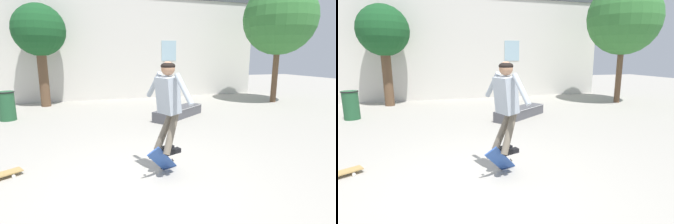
# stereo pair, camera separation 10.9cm
# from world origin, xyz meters

# --- Properties ---
(ground_plane) EXTENTS (40.00, 40.00, 0.00)m
(ground_plane) POSITION_xyz_m (0.00, 0.00, 0.00)
(ground_plane) COLOR #A39E93
(building_backdrop) EXTENTS (15.54, 0.52, 6.00)m
(building_backdrop) POSITION_xyz_m (0.02, 8.43, 2.56)
(building_backdrop) COLOR beige
(building_backdrop) RESTS_ON ground_plane
(tree_right) EXTENTS (2.82, 2.82, 4.76)m
(tree_right) POSITION_xyz_m (6.77, 5.50, 3.33)
(tree_right) COLOR brown
(tree_right) RESTS_ON ground_plane
(tree_left) EXTENTS (1.86, 1.86, 3.75)m
(tree_left) POSITION_xyz_m (-2.23, 7.30, 2.75)
(tree_left) COLOR brown
(tree_left) RESTS_ON ground_plane
(skate_ledge) EXTENTS (1.94, 1.63, 0.31)m
(skate_ledge) POSITION_xyz_m (1.99, 3.99, 0.16)
(skate_ledge) COLOR #4C4C51
(skate_ledge) RESTS_ON ground_plane
(trash_bin) EXTENTS (0.49, 0.49, 0.87)m
(trash_bin) POSITION_xyz_m (-3.02, 5.17, 0.46)
(trash_bin) COLOR #235633
(trash_bin) RESTS_ON ground_plane
(skater) EXTENTS (0.46, 1.08, 1.42)m
(skater) POSITION_xyz_m (0.43, 0.17, 1.24)
(skater) COLOR #9EA8B2
(skateboard_flipping) EXTENTS (0.64, 0.52, 0.69)m
(skateboard_flipping) POSITION_xyz_m (0.37, 0.25, 0.23)
(skateboard_flipping) COLOR #2D519E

